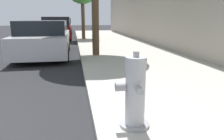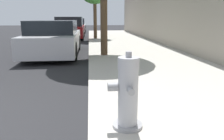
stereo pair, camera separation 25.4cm
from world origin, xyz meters
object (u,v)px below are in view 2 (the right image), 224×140
Objects in this scene: fire_hydrant at (128,94)px; parked_car_far at (76,26)px; parked_car_mid at (70,28)px; parked_car_near at (55,38)px.

parked_car_far reaches higher than fire_hydrant.
fire_hydrant is 12.83m from parked_car_mid.
parked_car_far is (0.06, 5.74, -0.04)m from parked_car_mid.
parked_car_near is 6.63m from parked_car_mid.
parked_car_far is at bearing 89.38° from parked_car_mid.
fire_hydrant is 18.53m from parked_car_far.
parked_car_mid is 5.74m from parked_car_far.
parked_car_near is 1.02× the size of parked_car_mid.
fire_hydrant is 0.21× the size of parked_car_near.
parked_car_far is at bearing 89.55° from parked_car_near.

